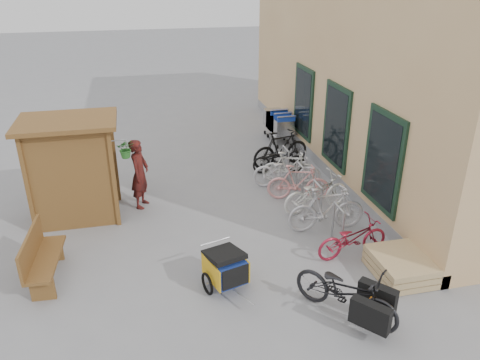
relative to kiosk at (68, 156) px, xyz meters
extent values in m
plane|color=gray|center=(3.28, -2.47, -1.55)|extent=(80.00, 80.00, 0.00)
cube|color=tan|center=(9.78, 2.03, 1.95)|extent=(6.00, 13.00, 7.00)
cube|color=gray|center=(6.86, 2.03, -1.40)|extent=(0.18, 13.00, 0.30)
cube|color=black|center=(6.75, -1.97, 0.05)|extent=(0.06, 1.50, 2.20)
cube|color=black|center=(6.72, -1.97, 0.05)|extent=(0.02, 1.25, 1.95)
cube|color=black|center=(6.75, 0.53, 0.05)|extent=(0.06, 1.50, 2.20)
cube|color=black|center=(6.72, 0.53, 0.05)|extent=(0.02, 1.25, 1.95)
cube|color=black|center=(6.75, 3.03, 0.05)|extent=(0.06, 1.50, 2.20)
cube|color=black|center=(6.72, 3.03, 0.05)|extent=(0.02, 1.25, 1.95)
cube|color=brown|center=(-0.82, -0.62, -0.40)|extent=(0.09, 0.09, 2.30)
cube|color=brown|center=(0.98, -0.62, -0.40)|extent=(0.09, 0.09, 2.30)
cube|color=brown|center=(-0.82, 0.68, -0.40)|extent=(0.09, 0.09, 2.30)
cube|color=brown|center=(0.98, 0.68, -0.40)|extent=(0.09, 0.09, 2.30)
cube|color=brown|center=(-0.79, 0.03, -0.40)|extent=(0.05, 1.30, 2.30)
cube|color=brown|center=(0.08, -0.59, -0.40)|extent=(1.80, 0.05, 2.30)
cube|color=brown|center=(0.08, 0.65, -0.40)|extent=(1.80, 0.05, 2.30)
cube|color=brown|center=(0.08, 0.03, 0.80)|extent=(2.15, 1.65, 0.10)
cube|color=brown|center=(-0.12, 0.03, -0.65)|extent=(1.30, 1.15, 0.04)
cube|color=brown|center=(-0.12, 0.03, -0.05)|extent=(1.30, 1.15, 0.04)
cylinder|color=#A5A8AD|center=(1.16, -0.62, 0.50)|extent=(0.36, 0.02, 0.02)
imported|color=#276523|center=(1.31, -0.62, 0.30)|extent=(0.38, 0.33, 0.42)
cylinder|color=#A5A8AD|center=(5.58, -2.72, -1.13)|extent=(0.05, 0.05, 0.84)
cylinder|color=#A5A8AD|center=(5.58, -2.22, -1.13)|extent=(0.05, 0.05, 0.84)
cylinder|color=#A5A8AD|center=(5.58, -2.47, -0.71)|extent=(0.05, 0.50, 0.05)
cylinder|color=#A5A8AD|center=(5.58, -1.52, -1.13)|extent=(0.05, 0.05, 0.84)
cylinder|color=#A5A8AD|center=(5.58, -1.02, -1.13)|extent=(0.05, 0.05, 0.84)
cylinder|color=#A5A8AD|center=(5.58, -1.27, -0.71)|extent=(0.05, 0.50, 0.05)
cylinder|color=#A5A8AD|center=(5.58, -0.32, -1.13)|extent=(0.05, 0.05, 0.84)
cylinder|color=#A5A8AD|center=(5.58, 0.18, -1.13)|extent=(0.05, 0.05, 0.84)
cylinder|color=#A5A8AD|center=(5.58, -0.07, -0.71)|extent=(0.05, 0.50, 0.05)
cylinder|color=#A5A8AD|center=(5.58, 0.88, -1.13)|extent=(0.05, 0.05, 0.84)
cylinder|color=#A5A8AD|center=(5.58, 1.38, -1.13)|extent=(0.05, 0.05, 0.84)
cylinder|color=#A5A8AD|center=(5.58, 1.13, -0.71)|extent=(0.05, 0.50, 0.05)
cylinder|color=#A5A8AD|center=(5.58, 2.08, -1.13)|extent=(0.05, 0.05, 0.84)
cylinder|color=#A5A8AD|center=(5.58, 2.58, -1.13)|extent=(0.05, 0.05, 0.84)
cylinder|color=#A5A8AD|center=(5.58, 2.33, -0.71)|extent=(0.05, 0.50, 0.05)
cube|color=tan|center=(6.28, -3.87, -1.48)|extent=(1.00, 1.20, 0.12)
cube|color=tan|center=(6.28, -3.87, -1.34)|extent=(1.00, 1.20, 0.12)
cube|color=tan|center=(6.28, -3.87, -1.20)|extent=(1.00, 1.20, 0.12)
cube|color=brown|center=(-0.32, -2.46, -1.11)|extent=(0.58, 1.62, 0.06)
cube|color=brown|center=(-0.54, -2.46, -0.81)|extent=(0.15, 1.59, 0.53)
cube|color=brown|center=(-0.32, -3.09, -1.34)|extent=(0.43, 0.09, 0.42)
cube|color=brown|center=(-0.32, -1.82, -1.34)|extent=(0.43, 0.09, 0.42)
cube|color=silver|center=(6.28, 3.70, -0.90)|extent=(0.60, 0.92, 0.56)
cube|color=#1B3EB3|center=(6.28, 3.24, -0.52)|extent=(0.60, 0.04, 0.20)
cylinder|color=silver|center=(6.28, 3.21, -0.44)|extent=(0.63, 0.04, 0.04)
cylinder|color=black|center=(6.04, 3.32, -1.49)|extent=(0.04, 0.13, 0.13)
cube|color=silver|center=(6.28, 4.09, -0.90)|extent=(0.60, 0.92, 0.56)
cube|color=#1B3EB3|center=(6.28, 3.62, -0.52)|extent=(0.60, 0.04, 0.20)
cylinder|color=silver|center=(6.28, 3.59, -0.44)|extent=(0.63, 0.04, 0.04)
cylinder|color=black|center=(6.04, 3.70, -1.49)|extent=(0.04, 0.13, 0.13)
cube|color=silver|center=(6.28, 4.47, -0.90)|extent=(0.60, 0.92, 0.56)
cube|color=#1B3EB3|center=(6.28, 4.00, -0.52)|extent=(0.60, 0.04, 0.20)
cylinder|color=silver|center=(6.28, 3.97, -0.44)|extent=(0.63, 0.04, 0.04)
cylinder|color=black|center=(6.04, 4.09, -1.49)|extent=(0.04, 0.13, 0.13)
cube|color=navy|center=(2.93, -3.46, -1.13)|extent=(0.74, 0.87, 0.43)
cube|color=gold|center=(2.64, -3.54, -1.13)|extent=(0.23, 0.72, 0.43)
cube|color=gold|center=(3.21, -3.37, -1.13)|extent=(0.23, 0.72, 0.43)
cube|color=black|center=(3.04, -3.83, -1.10)|extent=(0.51, 0.17, 0.40)
cube|color=black|center=(2.91, -3.41, -0.87)|extent=(0.79, 0.85, 0.21)
torus|color=black|center=(2.56, -3.56, -1.35)|extent=(0.17, 0.43, 0.43)
torus|color=black|center=(3.29, -3.35, -1.35)|extent=(0.17, 0.43, 0.43)
cylinder|color=#B7B7BC|center=(3.10, -4.06, -1.35)|extent=(0.20, 0.61, 0.03)
cylinder|color=#B7B7BC|center=(2.81, -3.07, -0.79)|extent=(0.58, 0.19, 0.03)
imported|color=black|center=(4.74, -4.69, -1.06)|extent=(1.70, 1.89, 0.99)
cube|color=black|center=(4.89, -5.27, -1.10)|extent=(0.55, 0.62, 0.45)
cube|color=black|center=(5.21, -4.88, -1.10)|extent=(0.55, 0.62, 0.45)
cube|color=orange|center=(5.05, -5.08, -1.05)|extent=(0.21, 0.22, 0.12)
imported|color=maroon|center=(1.55, 0.21, -0.68)|extent=(0.63, 0.75, 1.74)
imported|color=maroon|center=(5.66, -3.02, -1.14)|extent=(1.63, 0.74, 0.83)
imported|color=silver|center=(5.53, -1.93, -1.02)|extent=(1.79, 0.58, 1.07)
imported|color=white|center=(5.67, -0.97, -1.09)|extent=(1.87, 0.97, 0.93)
imported|color=pink|center=(5.44, -0.34, -1.08)|extent=(1.64, 0.87, 0.95)
imported|color=silver|center=(5.40, 0.45, -1.08)|extent=(1.91, 1.07, 0.95)
imported|color=white|center=(5.56, 0.74, -1.11)|extent=(1.53, 0.84, 0.89)
imported|color=black|center=(5.49, 1.44, -1.15)|extent=(1.58, 0.71, 0.80)
imported|color=black|center=(5.68, 1.88, -1.00)|extent=(1.92, 0.95, 1.11)
camera|label=1|loc=(1.57, -10.47, 3.89)|focal=35.00mm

